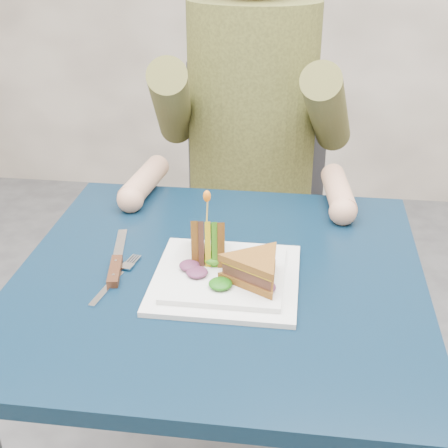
# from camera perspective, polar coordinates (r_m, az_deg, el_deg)

# --- Properties ---
(table) EXTENTS (0.75, 0.75, 0.73)m
(table) POSITION_cam_1_polar(r_m,az_deg,el_deg) (1.20, -0.41, -7.73)
(table) COLOR black
(table) RESTS_ON ground
(chair) EXTENTS (0.42, 0.40, 0.93)m
(chair) POSITION_cam_1_polar(r_m,az_deg,el_deg) (1.88, 2.65, 2.10)
(chair) COLOR #47474C
(chair) RESTS_ON ground
(diner) EXTENTS (0.54, 0.59, 0.74)m
(diner) POSITION_cam_1_polar(r_m,az_deg,el_deg) (1.65, 2.56, 12.29)
(diner) COLOR #4D4E23
(diner) RESTS_ON chair
(plate) EXTENTS (0.26, 0.26, 0.02)m
(plate) POSITION_cam_1_polar(r_m,az_deg,el_deg) (1.13, 0.17, -4.86)
(plate) COLOR white
(plate) RESTS_ON table
(sandwich_flat) EXTENTS (0.18, 0.18, 0.05)m
(sandwich_flat) POSITION_cam_1_polar(r_m,az_deg,el_deg) (1.08, 2.90, -4.13)
(sandwich_flat) COLOR brown
(sandwich_flat) RESTS_ON plate
(sandwich_upright) EXTENTS (0.08, 0.14, 0.14)m
(sandwich_upright) POSITION_cam_1_polar(r_m,az_deg,el_deg) (1.15, -1.51, -1.62)
(sandwich_upright) COLOR brown
(sandwich_upright) RESTS_ON plate
(fork) EXTENTS (0.05, 0.18, 0.01)m
(fork) POSITION_cam_1_polar(r_m,az_deg,el_deg) (1.15, -10.00, -5.08)
(fork) COLOR silver
(fork) RESTS_ON table
(knife) EXTENTS (0.06, 0.22, 0.02)m
(knife) POSITION_cam_1_polar(r_m,az_deg,el_deg) (1.18, -9.86, -3.80)
(knife) COLOR silver
(knife) RESTS_ON table
(toothpick) EXTENTS (0.01, 0.01, 0.06)m
(toothpick) POSITION_cam_1_polar(r_m,az_deg,el_deg) (1.12, -1.55, 1.25)
(toothpick) COLOR tan
(toothpick) RESTS_ON sandwich_upright
(toothpick_frill) EXTENTS (0.01, 0.01, 0.02)m
(toothpick_frill) POSITION_cam_1_polar(r_m,az_deg,el_deg) (1.11, -1.57, 2.56)
(toothpick_frill) COLOR orange
(toothpick_frill) RESTS_ON sandwich_upright
(lettuce_spill) EXTENTS (0.15, 0.13, 0.02)m
(lettuce_spill) POSITION_cam_1_polar(r_m,az_deg,el_deg) (1.12, 0.49, -3.69)
(lettuce_spill) COLOR #337A14
(lettuce_spill) RESTS_ON plate
(onion_ring) EXTENTS (0.04, 0.04, 0.02)m
(onion_ring) POSITION_cam_1_polar(r_m,az_deg,el_deg) (1.12, 0.97, -3.64)
(onion_ring) COLOR #9E4C7A
(onion_ring) RESTS_ON plate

